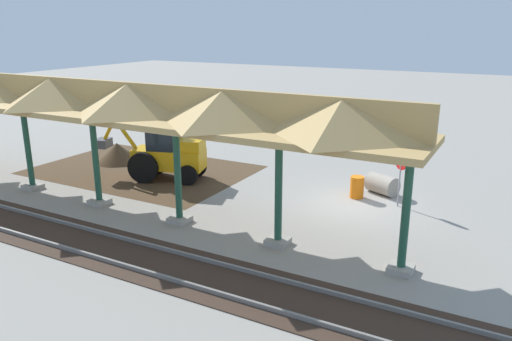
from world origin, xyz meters
TOP-DOWN VIEW (x-y plane):
  - ground_plane at (0.00, 0.00)m, footprint 120.00×120.00m
  - dirt_work_zone at (10.54, 0.16)m, footprint 10.24×7.00m
  - platform_canopy at (8.80, 4.69)m, footprint 24.81×3.20m
  - rail_tracks at (0.00, 7.60)m, footprint 60.00×2.58m
  - stop_sign at (-1.62, -0.75)m, footprint 0.60×0.51m
  - backhoe at (8.56, 0.75)m, footprint 5.17×2.68m
  - dirt_mound at (12.66, -0.39)m, footprint 4.63×4.63m
  - concrete_pipe at (-0.67, -1.92)m, footprint 1.49×1.28m
  - traffic_barrel at (0.11, -0.94)m, footprint 0.56×0.56m

SIDE VIEW (x-z plane):
  - ground_plane at x=0.00m, z-range 0.00..0.00m
  - dirt_mound at x=12.66m, z-range -1.00..1.00m
  - dirt_work_zone at x=10.54m, z-range 0.00..0.01m
  - rail_tracks at x=0.00m, z-range -0.05..0.10m
  - concrete_pipe at x=-0.67m, z-range 0.00..0.82m
  - traffic_barrel at x=0.11m, z-range 0.00..0.90m
  - backhoe at x=8.56m, z-range -0.14..2.68m
  - stop_sign at x=-1.62m, z-range 0.49..2.73m
  - platform_canopy at x=8.80m, z-range 1.73..6.63m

